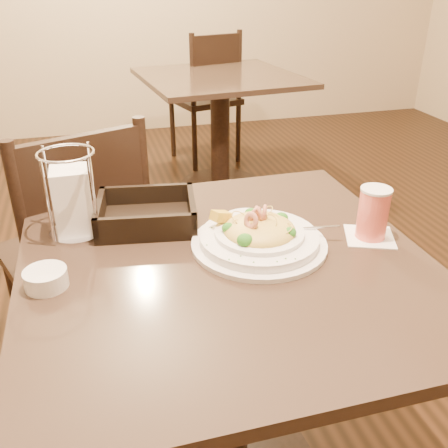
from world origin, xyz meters
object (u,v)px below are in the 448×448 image
object	(u,v)px
background_table	(220,113)
napkin_caddy	(73,199)
main_table	(226,340)
dining_chair_far	(208,94)
drink_glass	(373,214)
butter_ramekin	(46,279)
side_plate	(248,221)
dining_chair_near	(80,250)
bread_basket	(147,216)
pasta_bowl	(259,235)

from	to	relation	value
background_table	napkin_caddy	bearing A→B (deg)	-115.00
main_table	dining_chair_far	bearing A→B (deg)	77.25
drink_glass	butter_ramekin	xyz separation A→B (m)	(-0.74, -0.01, -0.04)
side_plate	dining_chair_near	bearing A→B (deg)	139.41
background_table	napkin_caddy	distance (m)	2.04
main_table	bread_basket	world-z (taller)	bread_basket
background_table	side_plate	bearing A→B (deg)	-102.90
background_table	pasta_bowl	distance (m)	2.08
main_table	butter_ramekin	world-z (taller)	butter_ramekin
background_table	bread_basket	size ratio (longest dim) A/B	3.67
main_table	bread_basket	xyz separation A→B (m)	(-0.15, 0.22, 0.25)
dining_chair_near	drink_glass	distance (m)	0.92
dining_chair_far	side_plate	bearing A→B (deg)	63.72
drink_glass	bread_basket	world-z (taller)	drink_glass
bread_basket	butter_ramekin	bearing A→B (deg)	-136.49
main_table	napkin_caddy	distance (m)	0.50
dining_chair_near	napkin_caddy	distance (m)	0.45
dining_chair_far	napkin_caddy	world-z (taller)	napkin_caddy
main_table	dining_chair_far	xyz separation A→B (m)	(0.58, 2.55, 0.00)
drink_glass	bread_basket	xyz separation A→B (m)	(-0.51, 0.21, -0.04)
napkin_caddy	side_plate	world-z (taller)	napkin_caddy
background_table	butter_ramekin	world-z (taller)	butter_ramekin
dining_chair_near	dining_chair_far	distance (m)	2.22
napkin_caddy	drink_glass	bearing A→B (deg)	-17.27
drink_glass	butter_ramekin	world-z (taller)	drink_glass
napkin_caddy	butter_ramekin	xyz separation A→B (m)	(-0.06, -0.22, -0.07)
dining_chair_far	drink_glass	xyz separation A→B (m)	(-0.22, -2.55, 0.29)
dining_chair_far	napkin_caddy	distance (m)	2.52
butter_ramekin	drink_glass	bearing A→B (deg)	0.87
dining_chair_near	side_plate	bearing A→B (deg)	118.42
background_table	butter_ramekin	distance (m)	2.26
dining_chair_far	butter_ramekin	world-z (taller)	dining_chair_far
main_table	dining_chair_far	world-z (taller)	dining_chair_far
side_plate	pasta_bowl	bearing A→B (deg)	-96.22
drink_glass	side_plate	distance (m)	0.31
dining_chair_far	main_table	bearing A→B (deg)	62.21
background_table	butter_ramekin	bearing A→B (deg)	-114.05
main_table	drink_glass	world-z (taller)	drink_glass
drink_glass	dining_chair_near	bearing A→B (deg)	142.91
drink_glass	bread_basket	size ratio (longest dim) A/B	0.54
background_table	dining_chair_near	bearing A→B (deg)	-119.97
dining_chair_far	pasta_bowl	xyz separation A→B (m)	(-0.49, -2.52, 0.26)
bread_basket	butter_ramekin	distance (m)	0.32
main_table	dining_chair_near	size ratio (longest dim) A/B	0.97
dining_chair_far	drink_glass	world-z (taller)	dining_chair_far
main_table	side_plate	distance (m)	0.30
main_table	pasta_bowl	distance (m)	0.27
background_table	pasta_bowl	bearing A→B (deg)	-102.50
dining_chair_near	butter_ramekin	size ratio (longest dim) A/B	10.65
background_table	bread_basket	bearing A→B (deg)	-110.42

